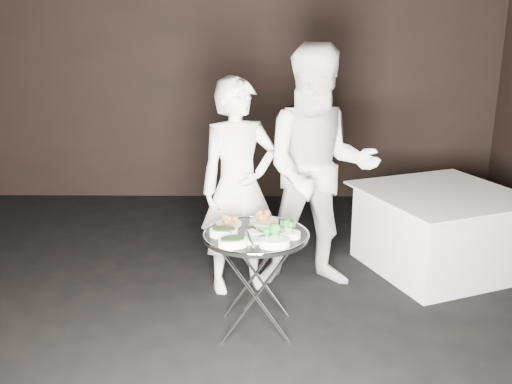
{
  "coord_description": "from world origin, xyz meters",
  "views": [
    {
      "loc": [
        0.28,
        -3.16,
        2.05
      ],
      "look_at": [
        0.24,
        0.5,
        0.95
      ],
      "focal_mm": 40.0,
      "sensor_mm": 36.0,
      "label": 1
    }
  ],
  "objects_px": {
    "serving_tray": "(256,235)",
    "waiter_right": "(319,170)",
    "tray_stand": "(256,278)",
    "dining_table": "(439,230)",
    "waiter_left": "(239,187)"
  },
  "relations": [
    {
      "from": "serving_tray",
      "to": "waiter_left",
      "type": "height_order",
      "value": "waiter_left"
    },
    {
      "from": "waiter_left",
      "to": "waiter_right",
      "type": "distance_m",
      "value": 0.63
    },
    {
      "from": "tray_stand",
      "to": "dining_table",
      "type": "height_order",
      "value": "same"
    },
    {
      "from": "serving_tray",
      "to": "waiter_right",
      "type": "height_order",
      "value": "waiter_right"
    },
    {
      "from": "serving_tray",
      "to": "waiter_left",
      "type": "distance_m",
      "value": 0.69
    },
    {
      "from": "tray_stand",
      "to": "waiter_left",
      "type": "bearing_deg",
      "value": 101.73
    },
    {
      "from": "serving_tray",
      "to": "waiter_right",
      "type": "relative_size",
      "value": 0.37
    },
    {
      "from": "waiter_left",
      "to": "waiter_right",
      "type": "bearing_deg",
      "value": -14.72
    },
    {
      "from": "tray_stand",
      "to": "waiter_right",
      "type": "bearing_deg",
      "value": 57.21
    },
    {
      "from": "waiter_left",
      "to": "dining_table",
      "type": "xyz_separation_m",
      "value": [
        1.69,
        0.38,
        -0.49
      ]
    },
    {
      "from": "tray_stand",
      "to": "waiter_right",
      "type": "relative_size",
      "value": 0.36
    },
    {
      "from": "tray_stand",
      "to": "dining_table",
      "type": "distance_m",
      "value": 1.87
    },
    {
      "from": "dining_table",
      "to": "serving_tray",
      "type": "bearing_deg",
      "value": -145.96
    },
    {
      "from": "serving_tray",
      "to": "waiter_left",
      "type": "xyz_separation_m",
      "value": [
        -0.14,
        0.66,
        0.14
      ]
    },
    {
      "from": "tray_stand",
      "to": "serving_tray",
      "type": "xyz_separation_m",
      "value": [
        0.0,
        0.0,
        0.31
      ]
    }
  ]
}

